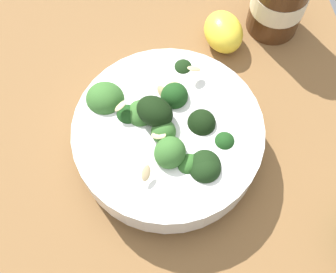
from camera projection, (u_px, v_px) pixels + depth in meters
ground_plane at (159, 162)px, 57.43cm from camera, size 59.35×59.35×4.94cm
bowl_of_broccoli at (167, 135)px, 51.69cm from camera, size 22.50×22.50×10.07cm
lemon_wedge at (223, 32)px, 60.41cm from camera, size 7.40×6.22×4.77cm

